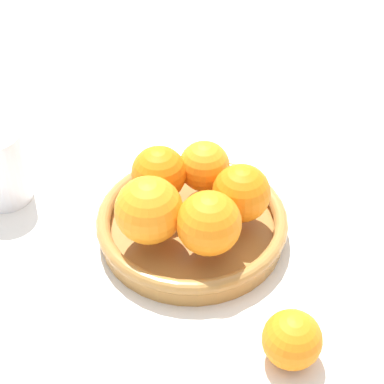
% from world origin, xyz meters
% --- Properties ---
extents(ground_plane, '(4.00, 4.00, 0.00)m').
position_xyz_m(ground_plane, '(0.00, 0.00, 0.00)').
color(ground_plane, silver).
extents(fruit_bowl, '(0.25, 0.25, 0.04)m').
position_xyz_m(fruit_bowl, '(0.00, 0.00, 0.02)').
color(fruit_bowl, '#A57238').
rests_on(fruit_bowl, ground_plane).
extents(orange_pile, '(0.19, 0.18, 0.08)m').
position_xyz_m(orange_pile, '(0.01, 0.00, 0.08)').
color(orange_pile, orange).
rests_on(orange_pile, fruit_bowl).
extents(stray_orange, '(0.07, 0.07, 0.07)m').
position_xyz_m(stray_orange, '(0.07, 0.21, 0.03)').
color(stray_orange, orange).
rests_on(stray_orange, ground_plane).
extents(drinking_glass, '(0.07, 0.07, 0.11)m').
position_xyz_m(drinking_glass, '(0.12, -0.25, 0.05)').
color(drinking_glass, white).
rests_on(drinking_glass, ground_plane).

